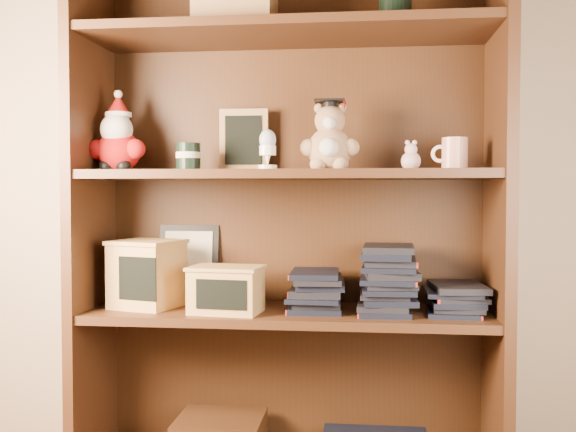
{
  "coord_description": "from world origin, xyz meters",
  "views": [
    {
      "loc": [
        0.29,
        -0.6,
        0.89
      ],
      "look_at": [
        0.08,
        1.3,
        0.82
      ],
      "focal_mm": 42.0,
      "sensor_mm": 36.0,
      "label": 1
    }
  ],
  "objects_px": {
    "teacher_mug": "(454,154)",
    "bookcase": "(289,229)",
    "grad_teddy_bear": "(330,143)",
    "treats_box": "(147,273)"
  },
  "relations": [
    {
      "from": "bookcase",
      "to": "teacher_mug",
      "type": "xyz_separation_m",
      "value": [
        0.47,
        -0.05,
        0.22
      ]
    },
    {
      "from": "teacher_mug",
      "to": "treats_box",
      "type": "height_order",
      "value": "teacher_mug"
    },
    {
      "from": "bookcase",
      "to": "treats_box",
      "type": "distance_m",
      "value": 0.44
    },
    {
      "from": "treats_box",
      "to": "grad_teddy_bear",
      "type": "bearing_deg",
      "value": -0.57
    },
    {
      "from": "bookcase",
      "to": "grad_teddy_bear",
      "type": "xyz_separation_m",
      "value": [
        0.12,
        -0.06,
        0.25
      ]
    },
    {
      "from": "grad_teddy_bear",
      "to": "treats_box",
      "type": "bearing_deg",
      "value": 179.43
    },
    {
      "from": "grad_teddy_bear",
      "to": "teacher_mug",
      "type": "height_order",
      "value": "grad_teddy_bear"
    },
    {
      "from": "grad_teddy_bear",
      "to": "teacher_mug",
      "type": "xyz_separation_m",
      "value": [
        0.34,
        0.01,
        -0.03
      ]
    },
    {
      "from": "treats_box",
      "to": "bookcase",
      "type": "bearing_deg",
      "value": 7.09
    },
    {
      "from": "teacher_mug",
      "to": "bookcase",
      "type": "bearing_deg",
      "value": 173.8
    }
  ]
}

